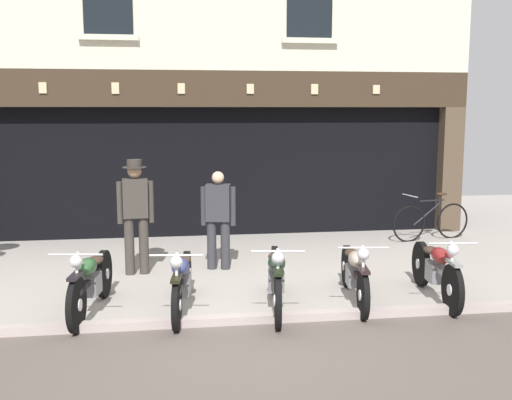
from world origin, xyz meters
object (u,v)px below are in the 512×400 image
Objects in this scene: motorcycle_center at (276,277)px; motorcycle_center_right at (355,272)px; advert_board_near at (297,150)px; advert_board_far at (340,147)px; motorcycle_right at (436,269)px; motorcycle_center_left at (182,280)px; leaning_bicycle at (431,221)px; salesman_left at (136,210)px; shopkeeper_center at (218,216)px; motorcycle_left at (91,281)px.

motorcycle_center reaches higher than motorcycle_center_right.
motorcycle_center is 1.03× the size of motorcycle_center_right.
motorcycle_center_right is 4.89m from advert_board_near.
motorcycle_center_right is 5.03m from advert_board_far.
advert_board_near is at bearing -73.04° from motorcycle_right.
motorcycle_center_left is 1.18× the size of leaning_bicycle.
motorcycle_right is 1.09× the size of salesman_left.
salesman_left reaches higher than motorcycle_center_left.
motorcycle_center_right is 1.17× the size of leaning_bicycle.
salesman_left is at bearing 96.16° from leaning_bicycle.
shopkeeper_center is at bearing -41.30° from motorcycle_center_right.
advert_board_far is (3.41, 4.76, 1.36)m from motorcycle_center_left.
advert_board_near is (3.16, 2.87, 0.72)m from salesman_left.
motorcycle_center_right is at bearing 144.20° from salesman_left.
motorcycle_left is 4.54m from motorcycle_right.
motorcycle_center is 1.11m from motorcycle_center_right.
salesman_left reaches higher than leaning_bicycle.
shopkeeper_center reaches higher than motorcycle_center_right.
motorcycle_right is 4.96m from advert_board_far.
motorcycle_center_left is 0.99× the size of motorcycle_center.
motorcycle_right is at bearing 151.04° from salesman_left.
leaning_bicycle is at bearing -126.92° from motorcycle_center.
leaning_bicycle is (1.57, -1.12, -1.39)m from advert_board_far.
shopkeeper_center is 3.43m from advert_board_near.
leaning_bicycle is (1.57, 3.65, -0.05)m from motorcycle_right.
advert_board_near reaches higher than salesman_left.
shopkeeper_center is at bearing -100.88° from motorcycle_center_left.
leaning_bicycle reaches higher than motorcycle_left.
shopkeeper_center is at bearing -66.86° from motorcycle_center.
motorcycle_left is 1.97m from salesman_left.
salesman_left reaches higher than motorcycle_left.
leaning_bicycle is at bearing -118.38° from motorcycle_center_right.
motorcycle_right is 3.98m from leaning_bicycle.
advert_board_near reaches higher than motorcycle_left.
motorcycle_center_right is (3.43, -0.01, -0.02)m from motorcycle_left.
motorcycle_center_left is 3.41m from motorcycle_right.
advert_board_near is (-0.91, 4.77, 1.30)m from motorcycle_right.
leaning_bicycle is (2.69, 3.59, -0.03)m from motorcycle_center_right.
shopkeeper_center is at bearing -124.18° from advert_board_near.
motorcycle_center_left is at bearing 6.02° from motorcycle_right.
advert_board_near is (0.21, 4.71, 1.32)m from motorcycle_center_right.
motorcycle_left is 1.14m from motorcycle_center_left.
shopkeeper_center is (-1.66, 1.96, 0.46)m from motorcycle_center_right.
motorcycle_center_left is at bearing -117.68° from advert_board_near.
motorcycle_left is 1.10× the size of salesman_left.
motorcycle_left is 0.97× the size of motorcycle_center.
motorcycle_left is at bearing 109.21° from leaning_bicycle.
motorcycle_center_left is 1.27× the size of shopkeeper_center.
motorcycle_left is 6.67m from advert_board_far.
salesman_left reaches higher than motorcycle_right.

